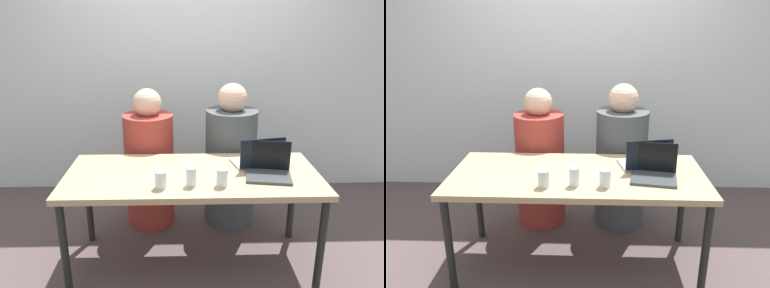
% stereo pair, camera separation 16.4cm
% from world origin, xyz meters
% --- Properties ---
extents(ground_plane, '(12.00, 12.00, 0.00)m').
position_xyz_m(ground_plane, '(0.00, 0.00, 0.00)').
color(ground_plane, '#4E4040').
extents(back_wall, '(4.50, 0.10, 2.58)m').
position_xyz_m(back_wall, '(0.00, 1.39, 1.29)').
color(back_wall, silver).
rests_on(back_wall, ground).
extents(desk, '(1.70, 0.74, 0.71)m').
position_xyz_m(desk, '(0.00, 0.00, 0.65)').
color(desk, tan).
rests_on(desk, ground).
extents(person_on_left, '(0.50, 0.50, 1.17)m').
position_xyz_m(person_on_left, '(-0.34, 0.62, 0.52)').
color(person_on_left, '#9A342D').
rests_on(person_on_left, ground).
extents(person_on_right, '(0.46, 0.46, 1.21)m').
position_xyz_m(person_on_right, '(0.34, 0.62, 0.54)').
color(person_on_right, '#43494E').
rests_on(person_on_right, ground).
extents(laptop_front_right, '(0.32, 0.27, 0.22)m').
position_xyz_m(laptop_front_right, '(0.50, -0.06, 0.76)').
color(laptop_front_right, '#363C3E').
rests_on(laptop_front_right, desk).
extents(laptop_back_right, '(0.37, 0.29, 0.22)m').
position_xyz_m(laptop_back_right, '(0.46, 0.12, 0.76)').
color(laptop_back_right, '#AEB6B8').
rests_on(laptop_back_right, desk).
extents(water_glass_center, '(0.06, 0.06, 0.12)m').
position_xyz_m(water_glass_center, '(-0.01, -0.20, 0.76)').
color(water_glass_center, silver).
rests_on(water_glass_center, desk).
extents(water_glass_left, '(0.07, 0.07, 0.11)m').
position_xyz_m(water_glass_left, '(-0.20, -0.22, 0.76)').
color(water_glass_left, silver).
rests_on(water_glass_left, desk).
extents(water_glass_right, '(0.07, 0.07, 0.11)m').
position_xyz_m(water_glass_right, '(0.18, -0.20, 0.76)').
color(water_glass_right, silver).
rests_on(water_glass_right, desk).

